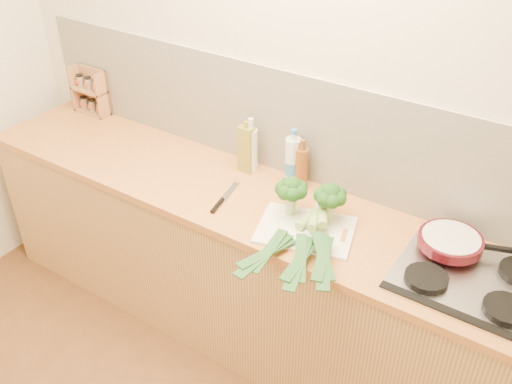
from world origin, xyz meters
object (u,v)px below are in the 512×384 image
chopping_board (306,230)px  spice_rack (92,94)px  chefs_knife (221,202)px  gas_hob (473,278)px  skillet (451,241)px

chopping_board → spice_rack: 1.70m
chefs_knife → gas_hob: bearing=-5.3°
chefs_knife → skillet: 1.04m
chopping_board → chefs_knife: chefs_knife is taller
chopping_board → spice_rack: (-1.66, 0.33, 0.12)m
chopping_board → skillet: bearing=3.0°
skillet → spice_rack: bearing=157.8°
chefs_knife → spice_rack: bearing=152.3°
chefs_knife → spice_rack: (-1.23, 0.36, 0.11)m
skillet → spice_rack: 2.24m
chopping_board → chefs_knife: (-0.44, -0.04, 0.00)m
chopping_board → spice_rack: size_ratio=1.47×
gas_hob → chefs_knife: size_ratio=2.05×
chopping_board → skillet: 0.61m
skillet → spice_rack: size_ratio=1.35×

